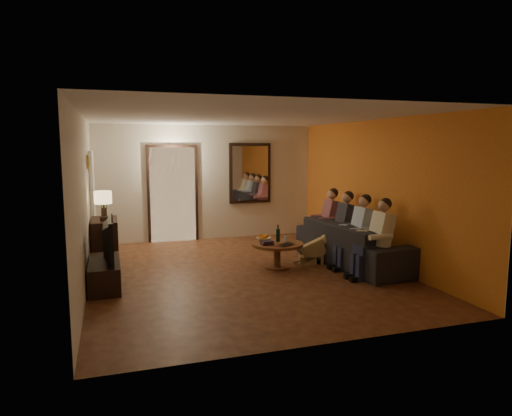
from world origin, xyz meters
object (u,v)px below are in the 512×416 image
object	(u,v)px
sofa	(355,243)
person_a	(378,242)
person_c	(342,229)
person_d	(327,224)
coffee_table	(277,255)
bowl	(263,239)
dresser	(105,241)
dog	(313,249)
wine_bottle	(278,233)
tv	(103,240)
tv_stand	(105,274)
person_b	(359,235)
laptop	(289,245)
table_lamp	(103,206)

from	to	relation	value
sofa	person_a	xyz separation A→B (m)	(-0.10, -0.90, 0.22)
person_c	person_d	distance (m)	0.60
coffee_table	bowl	bearing A→B (deg)	129.29
sofa	person_a	size ratio (longest dim) A/B	2.19
dresser	person_d	size ratio (longest dim) A/B	0.77
person_d	dog	xyz separation A→B (m)	(-0.61, -0.67, -0.32)
wine_bottle	person_d	bearing A→B (deg)	26.45
tv	bowl	distance (m)	2.74
person_d	tv_stand	bearing A→B (deg)	-167.00
person_c	person_b	bearing A→B (deg)	-90.00
bowl	dresser	bearing A→B (deg)	159.32
person_b	person_a	bearing A→B (deg)	-90.00
person_b	person_c	distance (m)	0.60
person_a	person_d	distance (m)	1.80
sofa	tv_stand	bearing A→B (deg)	86.14
tv	tv_stand	bearing A→B (deg)	0.00
wine_bottle	laptop	distance (m)	0.41
tv	person_a	distance (m)	4.29
tv	coffee_table	world-z (taller)	tv
sofa	coffee_table	size ratio (longest dim) A/B	2.90
tv_stand	sofa	world-z (taller)	sofa
person_b	laptop	world-z (taller)	person_b
wine_bottle	sofa	bearing A→B (deg)	-10.73
wine_bottle	bowl	bearing A→B (deg)	152.45
person_a	person_c	distance (m)	1.20
dresser	tv	bearing A→B (deg)	-90.00
dresser	person_d	distance (m)	4.24
sofa	dresser	bearing A→B (deg)	67.21
person_a	person_b	xyz separation A→B (m)	(0.00, 0.60, 0.00)
dresser	person_a	xyz separation A→B (m)	(4.21, -2.30, 0.19)
table_lamp	person_b	xyz separation A→B (m)	(4.21, -1.48, -0.49)
tv	person_c	xyz separation A→B (m)	(4.21, 0.37, -0.13)
tv	dog	bearing A→B (deg)	-85.22
dresser	person_a	world-z (taller)	person_a
tv	person_b	xyz separation A→B (m)	(4.21, -0.23, -0.13)
dresser	person_c	world-z (taller)	person_c
tv	laptop	world-z (taller)	tv
person_d	person_c	bearing A→B (deg)	-90.00
tv_stand	person_c	world-z (taller)	person_c
dog	wine_bottle	world-z (taller)	wine_bottle
dresser	person_b	world-z (taller)	person_b
tv_stand	bowl	xyz separation A→B (m)	(2.69, 0.45, 0.28)
bowl	table_lamp	bearing A→B (deg)	163.53
person_d	dog	size ratio (longest dim) A/B	2.14
tv_stand	bowl	distance (m)	2.74
person_b	dog	bearing A→B (deg)	139.06
person_b	laptop	bearing A→B (deg)	171.60
tv_stand	tv	bearing A→B (deg)	0.00
person_a	coffee_table	distance (m)	1.74
coffee_table	dresser	bearing A→B (deg)	156.72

